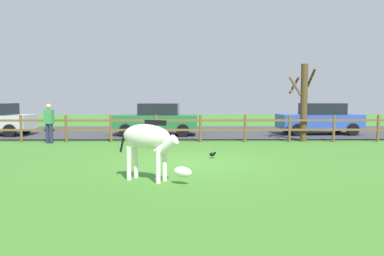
{
  "coord_description": "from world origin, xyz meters",
  "views": [
    {
      "loc": [
        -0.13,
        -11.32,
        1.95
      ],
      "look_at": [
        -0.0,
        0.51,
        0.97
      ],
      "focal_mm": 36.03,
      "sensor_mm": 36.0,
      "label": 1
    }
  ],
  "objects_px": {
    "parked_car_green": "(157,119)",
    "parked_car_blue": "(320,118)",
    "visitor_near_fence": "(49,122)",
    "zebra": "(149,141)",
    "crow_on_grass": "(213,154)",
    "bare_tree": "(303,101)"
  },
  "relations": [
    {
      "from": "parked_car_blue",
      "to": "zebra",
      "type": "bearing_deg",
      "value": -125.74
    },
    {
      "from": "zebra",
      "to": "bare_tree",
      "type": "bearing_deg",
      "value": 52.94
    },
    {
      "from": "zebra",
      "to": "visitor_near_fence",
      "type": "height_order",
      "value": "visitor_near_fence"
    },
    {
      "from": "parked_car_blue",
      "to": "visitor_near_fence",
      "type": "height_order",
      "value": "visitor_near_fence"
    },
    {
      "from": "crow_on_grass",
      "to": "parked_car_blue",
      "type": "xyz_separation_m",
      "value": [
        5.83,
        7.17,
        0.72
      ]
    },
    {
      "from": "bare_tree",
      "to": "zebra",
      "type": "relative_size",
      "value": 1.88
    },
    {
      "from": "zebra",
      "to": "parked_car_green",
      "type": "relative_size",
      "value": 0.44
    },
    {
      "from": "visitor_near_fence",
      "to": "zebra",
      "type": "bearing_deg",
      "value": -55.82
    },
    {
      "from": "parked_car_blue",
      "to": "bare_tree",
      "type": "bearing_deg",
      "value": -121.63
    },
    {
      "from": "parked_car_green",
      "to": "parked_car_blue",
      "type": "distance_m",
      "value": 8.13
    },
    {
      "from": "parked_car_green",
      "to": "visitor_near_fence",
      "type": "height_order",
      "value": "visitor_near_fence"
    },
    {
      "from": "crow_on_grass",
      "to": "zebra",
      "type": "bearing_deg",
      "value": -117.13
    },
    {
      "from": "crow_on_grass",
      "to": "parked_car_blue",
      "type": "relative_size",
      "value": 0.05
    },
    {
      "from": "zebra",
      "to": "crow_on_grass",
      "type": "distance_m",
      "value": 3.73
    },
    {
      "from": "parked_car_blue",
      "to": "visitor_near_fence",
      "type": "xyz_separation_m",
      "value": [
        -12.35,
        -3.27,
        0.06
      ]
    },
    {
      "from": "parked_car_green",
      "to": "visitor_near_fence",
      "type": "relative_size",
      "value": 2.48
    },
    {
      "from": "zebra",
      "to": "crow_on_grass",
      "type": "relative_size",
      "value": 8.24
    },
    {
      "from": "bare_tree",
      "to": "parked_car_green",
      "type": "distance_m",
      "value": 6.95
    },
    {
      "from": "bare_tree",
      "to": "parked_car_blue",
      "type": "distance_m",
      "value": 3.24
    },
    {
      "from": "zebra",
      "to": "parked_car_green",
      "type": "xyz_separation_m",
      "value": [
        -0.63,
        10.08,
        -0.08
      ]
    },
    {
      "from": "bare_tree",
      "to": "visitor_near_fence",
      "type": "xyz_separation_m",
      "value": [
        -10.72,
        -0.63,
        -0.85
      ]
    },
    {
      "from": "visitor_near_fence",
      "to": "parked_car_blue",
      "type": "bearing_deg",
      "value": 14.85
    }
  ]
}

